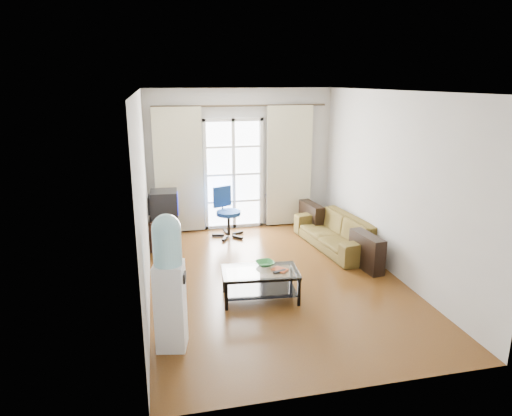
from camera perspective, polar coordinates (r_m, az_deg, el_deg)
The scene contains 20 objects.
floor at distance 6.85m, azimuth 2.26°, elevation -8.78°, with size 5.20×5.20×0.00m, color brown.
ceiling at distance 6.24m, azimuth 2.54°, elevation 14.42°, with size 5.20×5.20×0.00m, color white.
wall_back at distance 8.90m, azimuth -1.95°, elevation 6.06°, with size 3.60×0.02×2.70m, color beige.
wall_front at distance 4.07m, azimuth 11.92°, elevation -6.11°, with size 3.60×0.02×2.70m, color beige.
wall_left at distance 6.21m, azimuth -13.89°, elevation 1.36°, with size 0.02×5.20×2.70m, color beige.
wall_right at distance 7.08m, azimuth 16.62°, elevation 2.91°, with size 0.02×5.20×2.70m, color beige.
french_door at distance 8.87m, azimuth -2.82°, elevation 4.21°, with size 1.16×0.06×2.15m.
curtain_rod at distance 8.69m, azimuth -1.89°, elevation 12.67°, with size 0.04×0.04×3.30m, color #4C3F2D.
curtain_left at distance 8.67m, azimuth -9.63°, elevation 4.58°, with size 0.90×0.07×2.35m, color beige.
curtain_right at distance 9.03m, azimuth 4.16°, elevation 5.21°, with size 0.90×0.07×2.35m, color beige.
radiator at distance 9.21m, azimuth 3.12°, elevation -0.13°, with size 0.64×0.12×0.64m, color gray.
sofa at distance 8.08m, azimuth 9.96°, elevation -3.01°, with size 0.97×1.99×0.56m, color brown.
coffee_table at distance 6.14m, azimuth 0.54°, elevation -9.09°, with size 1.05×0.66×0.41m.
bowl at distance 6.23m, azimuth 1.13°, elevation -6.96°, with size 0.27×0.27×0.06m, color #2E7E33.
book at distance 6.04m, azimuth 2.62°, elevation -7.94°, with size 0.24×0.25×0.02m, color #9B3113.
remote at distance 6.05m, azimuth 2.98°, elevation -7.93°, with size 0.18×0.05×0.02m, color black.
tv_stand at distance 8.23m, azimuth -11.36°, elevation -2.85°, with size 0.48×0.72×0.53m, color black.
crt_tv at distance 8.12m, azimuth -11.55°, elevation 0.52°, with size 0.53×0.52×0.46m.
task_chair at distance 8.55m, azimuth -3.55°, elevation -1.78°, with size 0.84×0.84×0.93m.
water_cooler at distance 4.97m, azimuth -10.81°, elevation -8.84°, with size 0.37×0.36×1.53m.
Camera 1 is at (-1.62, -6.02, 2.84)m, focal length 32.00 mm.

